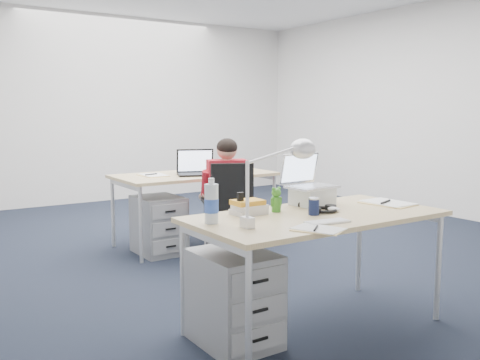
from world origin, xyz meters
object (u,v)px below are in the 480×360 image
bear_figurine (276,199)px  dark_laptop (197,162)px  wireless_keyboard (327,222)px  headphones (323,209)px  can_koozie (314,206)px  sunglasses (306,205)px  drawer_pedestal_near (234,298)px  desk_far (195,178)px  computer_mouse (334,209)px  seated_person (224,199)px  silver_laptop (313,180)px  desk_near (316,221)px  drawer_pedestal_far (159,225)px  cordless_phone (240,204)px  far_cup (237,164)px  water_bottle (211,201)px  office_chair (229,233)px  desk_lamp (269,181)px  book_stack (249,207)px

bear_figurine → dark_laptop: dark_laptop is taller
wireless_keyboard → headphones: (0.21, 0.26, 0.01)m
can_koozie → sunglasses: (0.14, 0.24, -0.04)m
drawer_pedestal_near → dark_laptop: size_ratio=1.48×
desk_far → drawer_pedestal_near: desk_far is taller
desk_far → computer_mouse: bearing=-96.7°
seated_person → silver_laptop: 1.53m
seated_person → wireless_keyboard: 2.04m
desk_near → sunglasses: bearing=64.0°
desk_far → drawer_pedestal_far: size_ratio=2.91×
seated_person → cordless_phone: (-0.82, -1.50, 0.25)m
far_cup → water_bottle: bearing=-126.1°
drawer_pedestal_far → water_bottle: bearing=-106.8°
office_chair → seated_person: bearing=95.2°
wireless_keyboard → headphones: headphones is taller
desk_near → headphones: 0.11m
seated_person → headphones: size_ratio=4.81×
computer_mouse → water_bottle: bearing=161.3°
drawer_pedestal_far → wireless_keyboard: wireless_keyboard is taller
silver_laptop → bear_figurine: 0.37m
desk_near → can_koozie: size_ratio=14.84×
office_chair → desk_far: bearing=107.3°
sunglasses → cordless_phone: bearing=-158.5°
can_koozie → bear_figurine: bearing=121.8°
computer_mouse → office_chair: bearing=72.3°
water_bottle → sunglasses: bearing=7.4°
computer_mouse → headphones: headphones is taller
wireless_keyboard → desk_lamp: 0.41m
seated_person → cordless_phone: seated_person is taller
cordless_phone → far_cup: size_ratio=1.52×
can_koozie → water_bottle: size_ratio=0.42×
silver_laptop → cordless_phone: (-0.60, -0.03, -0.10)m
seated_person → sunglasses: (-0.29, -1.50, 0.19)m
can_koozie → wireless_keyboard: bearing=-112.5°
wireless_keyboard → headphones: size_ratio=1.11×
book_stack → water_bottle: bearing=-162.2°
can_koozie → dark_laptop: bearing=79.7°
headphones → desk_lamp: desk_lamp is taller
computer_mouse → water_bottle: size_ratio=0.34×
bear_figurine → sunglasses: size_ratio=1.38×
desk_near → sunglasses: (0.11, 0.22, 0.06)m
wireless_keyboard → drawer_pedestal_near: bearing=150.8°
seated_person → dark_laptop: seated_person is taller
computer_mouse → water_bottle: (-0.82, 0.12, 0.11)m
computer_mouse → cordless_phone: size_ratio=0.62×
drawer_pedestal_near → water_bottle: bearing=161.6°
can_koozie → cordless_phone: (-0.38, 0.24, 0.02)m
desk_near → cordless_phone: 0.49m
silver_laptop → sunglasses: silver_laptop is taller
sunglasses → water_bottle: bearing=-150.9°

